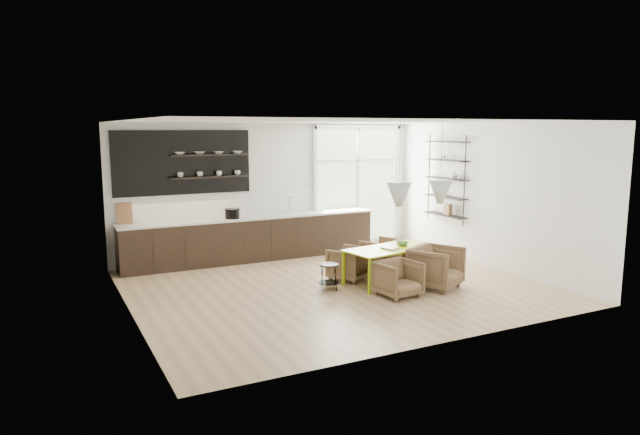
{
  "coord_description": "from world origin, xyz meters",
  "views": [
    {
      "loc": [
        -4.69,
        -8.63,
        2.78
      ],
      "look_at": [
        -0.03,
        0.6,
        1.16
      ],
      "focal_mm": 32.0,
      "sensor_mm": 36.0,
      "label": 1
    }
  ],
  "objects_px": {
    "armchair_front_right": "(436,267)",
    "dining_table": "(392,250)",
    "armchair_back_right": "(383,255)",
    "armchair_front_left": "(398,279)",
    "armchair_back_left": "(349,264)",
    "wire_stool": "(329,273)"
  },
  "relations": [
    {
      "from": "armchair_front_left",
      "to": "dining_table",
      "type": "bearing_deg",
      "value": 55.9
    },
    {
      "from": "armchair_back_right",
      "to": "wire_stool",
      "type": "height_order",
      "value": "armchair_back_right"
    },
    {
      "from": "armchair_front_left",
      "to": "wire_stool",
      "type": "relative_size",
      "value": 1.44
    },
    {
      "from": "dining_table",
      "to": "armchair_back_right",
      "type": "xyz_separation_m",
      "value": [
        0.29,
        0.74,
        -0.28
      ]
    },
    {
      "from": "dining_table",
      "to": "armchair_back_left",
      "type": "bearing_deg",
      "value": 132.05
    },
    {
      "from": "wire_stool",
      "to": "armchair_front_left",
      "type": "bearing_deg",
      "value": -45.69
    },
    {
      "from": "armchair_front_left",
      "to": "armchair_front_right",
      "type": "relative_size",
      "value": 0.82
    },
    {
      "from": "dining_table",
      "to": "wire_stool",
      "type": "xyz_separation_m",
      "value": [
        -1.26,
        0.08,
        -0.3
      ]
    },
    {
      "from": "wire_stool",
      "to": "dining_table",
      "type": "bearing_deg",
      "value": -3.59
    },
    {
      "from": "dining_table",
      "to": "armchair_front_left",
      "type": "relative_size",
      "value": 2.81
    },
    {
      "from": "dining_table",
      "to": "armchair_front_left",
      "type": "distance_m",
      "value": 0.94
    },
    {
      "from": "armchair_front_left",
      "to": "armchair_front_right",
      "type": "xyz_separation_m",
      "value": [
        0.89,
        0.13,
        0.07
      ]
    },
    {
      "from": "armchair_back_right",
      "to": "armchair_front_right",
      "type": "relative_size",
      "value": 0.88
    },
    {
      "from": "armchair_front_left",
      "to": "armchair_back_left",
      "type": "bearing_deg",
      "value": 92.12
    },
    {
      "from": "armchair_back_right",
      "to": "dining_table",
      "type": "bearing_deg",
      "value": 48.48
    },
    {
      "from": "armchair_back_left",
      "to": "dining_table",
      "type": "bearing_deg",
      "value": 112.39
    },
    {
      "from": "armchair_front_right",
      "to": "dining_table",
      "type": "bearing_deg",
      "value": 98.7
    },
    {
      "from": "armchair_front_left",
      "to": "armchair_back_right",
      "type": "bearing_deg",
      "value": 58.74
    },
    {
      "from": "armchair_back_left",
      "to": "armchair_front_right",
      "type": "bearing_deg",
      "value": 104.57
    },
    {
      "from": "dining_table",
      "to": "armchair_back_right",
      "type": "relative_size",
      "value": 2.62
    },
    {
      "from": "armchair_back_left",
      "to": "armchair_front_right",
      "type": "relative_size",
      "value": 0.83
    },
    {
      "from": "armchair_back_left",
      "to": "armchair_front_right",
      "type": "xyz_separation_m",
      "value": [
        1.09,
        -1.17,
        0.06
      ]
    }
  ]
}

